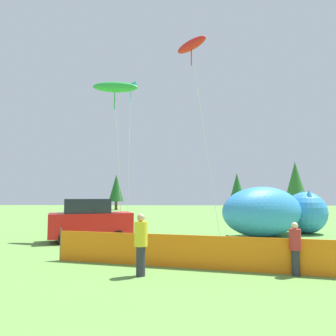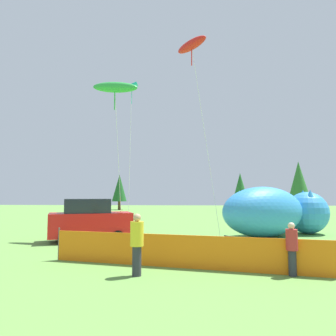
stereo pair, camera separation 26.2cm
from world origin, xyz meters
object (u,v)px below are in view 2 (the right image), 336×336
at_px(kite_green_fish, 115,88).
at_px(kite_teal_diamond, 132,89).
at_px(spectator_in_grey_shirt, 137,242).
at_px(parked_car, 90,220).
at_px(kite_red_lizard, 192,46).
at_px(spectator_in_blue_shirt, 292,247).
at_px(folding_chair, 231,245).
at_px(inflatable_cat, 275,213).

relative_size(kite_green_fish, kite_teal_diamond, 0.84).
distance_m(spectator_in_grey_shirt, kite_teal_diamond, 16.27).
xyz_separation_m(parked_car, kite_red_lizard, (5.35, 2.47, 10.41)).
relative_size(spectator_in_grey_shirt, kite_teal_diamond, 0.17).
distance_m(spectator_in_blue_shirt, spectator_in_grey_shirt, 4.63).
xyz_separation_m(parked_car, kite_green_fish, (0.98, 1.02, 7.40)).
relative_size(folding_chair, inflatable_cat, 0.11).
height_order(inflatable_cat, spectator_in_grey_shirt, inflatable_cat).
distance_m(folding_chair, kite_teal_diamond, 15.22).
distance_m(parked_car, folding_chair, 7.93).
relative_size(spectator_in_blue_shirt, spectator_in_grey_shirt, 0.86).
height_order(spectator_in_blue_shirt, kite_teal_diamond, kite_teal_diamond).
bearing_deg(kite_teal_diamond, spectator_in_grey_shirt, -78.40).
bearing_deg(folding_chair, kite_red_lizard, 74.27).
height_order(parked_car, kite_green_fish, kite_green_fish).
distance_m(inflatable_cat, kite_green_fish, 11.75).
bearing_deg(kite_teal_diamond, kite_green_fish, -89.76).
xyz_separation_m(inflatable_cat, kite_teal_diamond, (-9.19, 3.45, 8.75)).
bearing_deg(spectator_in_grey_shirt, parked_car, 117.61).
xyz_separation_m(parked_car, inflatable_cat, (10.14, 2.76, 0.26)).
xyz_separation_m(folding_chair, kite_teal_diamond, (-5.82, 10.29, 9.58)).
xyz_separation_m(inflatable_cat, kite_red_lizard, (-4.79, -0.29, 10.15)).
xyz_separation_m(folding_chair, kite_red_lizard, (-1.43, 6.55, 10.98)).
distance_m(spectator_in_grey_shirt, kite_red_lizard, 14.23).
bearing_deg(spectator_in_blue_shirt, kite_red_lizard, 107.78).
relative_size(parked_car, inflatable_cat, 0.62).
bearing_deg(parked_car, spectator_in_grey_shirt, -84.02).
relative_size(parked_car, kite_green_fish, 0.51).
height_order(folding_chair, kite_green_fish, kite_green_fish).
height_order(spectator_in_grey_shirt, kite_red_lizard, kite_red_lizard).
relative_size(folding_chair, kite_green_fish, 0.09).
height_order(kite_red_lizard, kite_green_fish, kite_red_lizard).
bearing_deg(kite_red_lizard, parked_car, -155.22).
bearing_deg(kite_red_lizard, inflatable_cat, 3.41).
height_order(folding_chair, inflatable_cat, inflatable_cat).
height_order(kite_green_fish, kite_teal_diamond, kite_teal_diamond).
xyz_separation_m(inflatable_cat, spectator_in_grey_shirt, (-6.47, -9.78, -0.32)).
bearing_deg(kite_red_lizard, spectator_in_blue_shirt, -72.22).
bearing_deg(parked_car, inflatable_cat, -6.43).
distance_m(inflatable_cat, spectator_in_blue_shirt, 9.65).
height_order(folding_chair, spectator_in_grey_shirt, spectator_in_grey_shirt).
bearing_deg(kite_teal_diamond, spectator_in_blue_shirt, -60.40).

